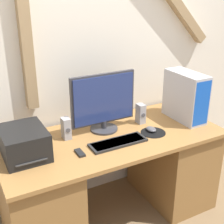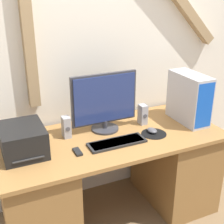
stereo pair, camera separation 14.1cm
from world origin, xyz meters
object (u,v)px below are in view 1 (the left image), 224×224
at_px(speaker_left, 66,128).
at_px(monitor, 104,102).
at_px(keyboard, 118,142).
at_px(computer_tower, 186,96).
at_px(printer, 24,143).
at_px(speaker_right, 141,114).
at_px(mouse, 151,129).
at_px(remote_control, 80,153).

bearing_deg(speaker_left, monitor, 0.36).
bearing_deg(speaker_left, keyboard, -40.60).
xyz_separation_m(computer_tower, printer, (-1.35, 0.03, -0.11)).
height_order(keyboard, speaker_right, speaker_right).
distance_m(mouse, speaker_right, 0.19).
xyz_separation_m(monitor, printer, (-0.66, -0.11, -0.14)).
height_order(monitor, computer_tower, monitor).
distance_m(keyboard, printer, 0.66).
distance_m(printer, remote_control, 0.38).
height_order(speaker_left, speaker_right, same).
height_order(mouse, speaker_left, speaker_left).
bearing_deg(remote_control, computer_tower, 6.99).
relative_size(speaker_left, speaker_right, 1.00).
xyz_separation_m(printer, speaker_right, (0.98, 0.08, -0.01)).
xyz_separation_m(keyboard, mouse, (0.33, 0.05, 0.01)).
distance_m(mouse, computer_tower, 0.44).
distance_m(keyboard, speaker_right, 0.42).
bearing_deg(printer, mouse, -6.06).
bearing_deg(computer_tower, remote_control, -173.01).
relative_size(keyboard, remote_control, 4.00).
relative_size(printer, remote_control, 3.40).
distance_m(mouse, remote_control, 0.63).
height_order(computer_tower, speaker_right, computer_tower).
xyz_separation_m(monitor, remote_control, (-0.32, -0.26, -0.23)).
bearing_deg(monitor, computer_tower, -11.21).
height_order(mouse, computer_tower, computer_tower).
relative_size(monitor, remote_control, 4.96).
bearing_deg(printer, speaker_left, 17.38).
relative_size(speaker_left, remote_control, 1.53).
distance_m(printer, speaker_right, 0.98).
distance_m(monitor, keyboard, 0.35).
bearing_deg(mouse, printer, 173.94).
bearing_deg(remote_control, printer, 155.04).
bearing_deg(printer, keyboard, -13.36).
xyz_separation_m(speaker_left, remote_control, (-0.00, -0.26, -0.07)).
bearing_deg(printer, speaker_right, 4.56).
height_order(keyboard, remote_control, keyboard).
height_order(computer_tower, remote_control, computer_tower).
distance_m(speaker_left, speaker_right, 0.64).
bearing_deg(monitor, remote_control, -140.66).
bearing_deg(keyboard, printer, 166.64).
distance_m(monitor, mouse, 0.43).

